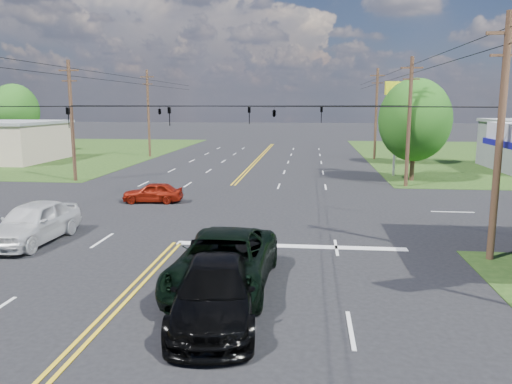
# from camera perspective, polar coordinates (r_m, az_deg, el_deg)

# --- Properties ---
(ground) EXTENTS (280.00, 280.00, 0.00)m
(ground) POSITION_cam_1_polar(r_m,az_deg,el_deg) (30.19, -5.01, -1.70)
(ground) COLOR black
(ground) RESTS_ON ground
(stop_bar) EXTENTS (10.00, 0.50, 0.02)m
(stop_bar) POSITION_cam_1_polar(r_m,az_deg,el_deg) (21.87, 3.88, -6.23)
(stop_bar) COLOR silver
(stop_bar) RESTS_ON ground
(pole_se) EXTENTS (1.60, 0.28, 9.50)m
(pole_se) POSITION_cam_1_polar(r_m,az_deg,el_deg) (21.28, 26.11, 5.78)
(pole_se) COLOR #462F1D
(pole_se) RESTS_ON ground
(pole_nw) EXTENTS (1.60, 0.28, 9.50)m
(pole_nw) POSITION_cam_1_polar(r_m,az_deg,el_deg) (42.40, -20.31, 7.78)
(pole_nw) COLOR #462F1D
(pole_nw) RESTS_ON ground
(pole_ne) EXTENTS (1.60, 0.28, 9.50)m
(pole_ne) POSITION_cam_1_polar(r_m,az_deg,el_deg) (38.68, 17.09, 7.80)
(pole_ne) COLOR #462F1D
(pole_ne) RESTS_ON ground
(pole_left_far) EXTENTS (1.60, 0.28, 10.00)m
(pole_left_far) POSITION_cam_1_polar(r_m,az_deg,el_deg) (60.02, -12.20, 8.89)
(pole_left_far) COLOR #462F1D
(pole_left_far) RESTS_ON ground
(pole_right_far) EXTENTS (1.60, 0.28, 10.00)m
(pole_right_far) POSITION_cam_1_polar(r_m,az_deg,el_deg) (57.45, 13.57, 8.80)
(pole_right_far) COLOR #462F1D
(pole_right_far) RESTS_ON ground
(span_wire_signals) EXTENTS (26.00, 18.00, 1.13)m
(span_wire_signals) POSITION_cam_1_polar(r_m,az_deg,el_deg) (29.56, -5.19, 9.75)
(span_wire_signals) COLOR black
(span_wire_signals) RESTS_ON ground
(power_lines) EXTENTS (26.04, 100.00, 0.64)m
(power_lines) POSITION_cam_1_polar(r_m,az_deg,el_deg) (27.72, -6.11, 15.11)
(power_lines) COLOR black
(power_lines) RESTS_ON ground
(tree_right_a) EXTENTS (5.70, 5.70, 8.18)m
(tree_right_a) POSITION_cam_1_polar(r_m,az_deg,el_deg) (41.82, 17.68, 7.84)
(tree_right_a) COLOR #462F1D
(tree_right_a) RESTS_ON ground
(tree_right_b) EXTENTS (4.94, 4.94, 7.09)m
(tree_right_b) POSITION_cam_1_polar(r_m,az_deg,el_deg) (54.09, 17.77, 7.53)
(tree_right_b) COLOR #462F1D
(tree_right_b) RESTS_ON ground
(tree_far_l) EXTENTS (6.08, 6.08, 8.72)m
(tree_far_l) POSITION_cam_1_polar(r_m,az_deg,el_deg) (71.76, -25.87, 8.29)
(tree_far_l) COLOR #462F1D
(tree_far_l) RESTS_ON ground
(pickup_dkgreen) EXTENTS (3.26, 6.76, 1.86)m
(pickup_dkgreen) POSITION_cam_1_polar(r_m,az_deg,el_deg) (16.81, -3.73, -7.96)
(pickup_dkgreen) COLOR black
(pickup_dkgreen) RESTS_ON ground
(suv_black) EXTENTS (2.98, 5.95, 1.66)m
(suv_black) POSITION_cam_1_polar(r_m,az_deg,el_deg) (14.53, -4.76, -11.33)
(suv_black) COLOR black
(suv_black) RESTS_ON ground
(pickup_white) EXTENTS (2.41, 5.48, 1.84)m
(pickup_white) POSITION_cam_1_polar(r_m,az_deg,el_deg) (24.37, -24.13, -3.18)
(pickup_white) COLOR silver
(pickup_white) RESTS_ON ground
(sedan_red) EXTENTS (3.84, 1.81, 1.27)m
(sedan_red) POSITION_cam_1_polar(r_m,az_deg,el_deg) (32.02, -11.71, -0.04)
(sedan_red) COLOR maroon
(sedan_red) RESTS_ON ground
(polesign_ne) EXTENTS (2.17, 0.94, 8.03)m
(polesign_ne) POSITION_cam_1_polar(r_m,az_deg,el_deg) (44.29, 15.80, 9.83)
(polesign_ne) COLOR #A5A5AA
(polesign_ne) RESTS_ON ground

